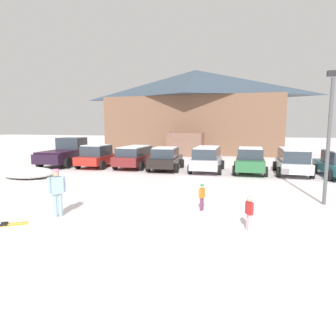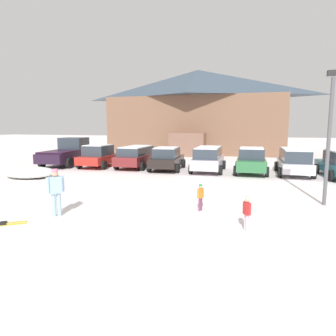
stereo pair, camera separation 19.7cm
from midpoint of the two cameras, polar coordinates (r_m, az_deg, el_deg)
The scene contains 15 objects.
ground at distance 7.54m, azimuth -19.60°, elevation -17.01°, with size 160.00×160.00×0.00m, color white.
ski_lodge at distance 35.89m, azimuth 5.77°, elevation 10.74°, with size 20.15×10.44×9.49m.
parked_red_sedan at distance 23.33m, azimuth -12.76°, elevation 2.26°, with size 2.33×4.07×1.71m.
parked_maroon_van at distance 22.59m, azimuth -5.78°, elevation 2.30°, with size 2.33×4.68×1.61m.
parked_black_sedan at distance 21.26m, azimuth 0.06°, elevation 1.82°, with size 2.48×4.28×1.62m.
parked_silver_wagon at distance 20.70m, azimuth 7.95°, elevation 1.84°, with size 2.29×4.49×1.70m.
parked_green_coupe at distance 20.42m, azimuth 15.85°, elevation 1.37°, with size 2.23×4.07×1.72m.
parked_white_suv at distance 20.89m, azimuth 23.13°, elevation 1.30°, with size 2.23×4.80×1.68m.
pickup_truck at distance 25.47m, azimuth -18.17°, elevation 2.86°, with size 3.00×6.01×2.15m.
skier_adult_in_blue_parka at distance 11.02m, azimuth -20.14°, elevation -3.91°, with size 0.42×0.53×1.67m.
skier_child_in_orange_jacket at distance 11.20m, azimuth 6.71°, elevation -5.29°, with size 0.21×0.35×0.99m.
skier_child_in_red_jacket at distance 9.32m, azimuth 15.35°, elevation -8.06°, with size 0.25×0.35×1.05m.
pair_of_skis at distance 11.01m, azimuth -28.63°, elevation -9.38°, with size 1.37×1.12×0.08m.
lamp_post at distance 13.22m, azimuth 28.77°, elevation 6.25°, with size 0.44×0.24×5.20m.
plowed_snow_pile at distance 20.05m, azimuth -24.56°, elevation -0.76°, with size 3.18×2.54×0.62m, color white.
Camera 2 is at (4.32, -5.37, 3.14)m, focal length 32.00 mm.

